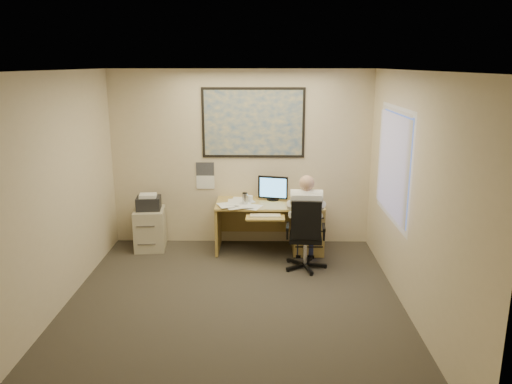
{
  "coord_description": "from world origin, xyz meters",
  "views": [
    {
      "loc": [
        0.34,
        -5.32,
        2.77
      ],
      "look_at": [
        0.25,
        1.3,
        1.06
      ],
      "focal_mm": 35.0,
      "sensor_mm": 36.0,
      "label": 1
    }
  ],
  "objects_px": {
    "filing_cabinet": "(150,225)",
    "office_chair": "(306,249)",
    "desk": "(291,222)",
    "person": "(306,222)"
  },
  "relations": [
    {
      "from": "filing_cabinet",
      "to": "office_chair",
      "type": "relative_size",
      "value": 0.85
    },
    {
      "from": "desk",
      "to": "filing_cabinet",
      "type": "distance_m",
      "value": 2.16
    },
    {
      "from": "desk",
      "to": "person",
      "type": "distance_m",
      "value": 0.72
    },
    {
      "from": "filing_cabinet",
      "to": "person",
      "type": "xyz_separation_m",
      "value": [
        2.32,
        -0.7,
        0.29
      ]
    },
    {
      "from": "desk",
      "to": "office_chair",
      "type": "xyz_separation_m",
      "value": [
        0.16,
        -0.75,
        -0.15
      ]
    },
    {
      "from": "filing_cabinet",
      "to": "person",
      "type": "bearing_deg",
      "value": -22.72
    },
    {
      "from": "desk",
      "to": "person",
      "type": "bearing_deg",
      "value": -76.73
    },
    {
      "from": "person",
      "to": "desk",
      "type": "bearing_deg",
      "value": 106.07
    },
    {
      "from": "filing_cabinet",
      "to": "office_chair",
      "type": "distance_m",
      "value": 2.45
    },
    {
      "from": "desk",
      "to": "person",
      "type": "height_order",
      "value": "person"
    }
  ]
}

